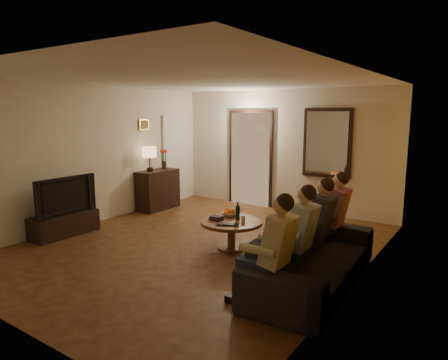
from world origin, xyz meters
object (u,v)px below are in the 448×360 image
Objects in this scene: tv at (62,195)px; wine_bottle at (238,210)px; person_b at (297,242)px; dog at (289,248)px; bowl at (230,214)px; sofa at (314,256)px; coffee_table at (231,235)px; laptop at (227,225)px; dresser at (158,190)px; person_a at (273,257)px; person_c at (316,230)px; person_d at (332,220)px; tv_stand at (64,224)px; table_lamp at (150,159)px.

wine_bottle is at bearing -67.91° from tv.
person_b is 2.14× the size of dog.
tv is 4.36× the size of bowl.
person_b reaches higher than tv.
wine_bottle reaches higher than sofa.
laptop is at bearing -70.35° from coffee_table.
person_a is (4.24, -2.69, 0.17)m from dresser.
person_c is at bearing 19.49° from dog.
person_d is at bearing 15.10° from coffee_table.
dresser is 0.81× the size of person_a.
tv is 4.32m from person_c.
person_a reaches higher than wine_bottle.
wine_bottle is at bearing 147.06° from person_b.
person_b is 1.70m from coffee_table.
person_d reaches higher than coffee_table.
person_a is 2.31m from bowl.
tv_stand is 3.70× the size of wine_bottle.
bowl is at bearing 94.31° from laptop.
dog is at bearing -11.27° from coffee_table.
dog is at bearing -21.20° from laptop.
sofa is (4.34, 0.54, -0.35)m from tv.
laptop is at bearing -176.97° from person_c.
table_lamp is 3.04m from wine_bottle.
person_b is (4.24, -2.09, 0.17)m from dresser.
laptop is at bearing -28.36° from dresser.
laptop is (-1.35, -0.07, -0.14)m from person_c.
person_b is 1.67m from wine_bottle.
bowl reaches higher than tv_stand.
person_d is 1.52m from laptop.
sofa is 2.03× the size of person_d.
person_d is 3.65× the size of laptop.
tv is 3.65× the size of wine_bottle.
tv is 4.48m from person_d.
coffee_table is 3.69× the size of bowl.
coffee_table is (2.79, 1.05, -0.48)m from tv.
dresser is at bearing 157.44° from wine_bottle.
tv is 2.91m from bowl.
bowl is at bearing 26.00° from tv_stand.
dog is (3.87, 0.84, 0.09)m from tv_stand.
wine_bottle is at bearing -27.55° from bowl.
person_a is at bearing -94.81° from tv.
person_a is (4.24, -0.36, 0.41)m from tv_stand.
table_lamp is 4.68m from sofa.
coffee_table is (-1.55, 0.51, -0.13)m from sofa.
table_lamp reaches higher than tv.
dresser is at bearing 90.00° from table_lamp.
dresser is 3.07m from coffee_table.
dog is (-0.37, 0.59, -0.32)m from person_b.
coffee_table is at bearing -50.71° from bowl.
person_c is 1.69m from bowl.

